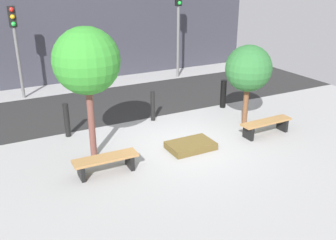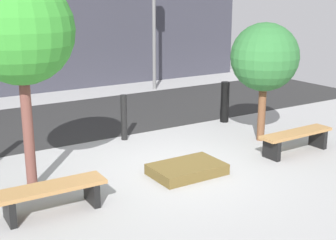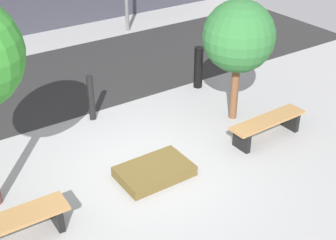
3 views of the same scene
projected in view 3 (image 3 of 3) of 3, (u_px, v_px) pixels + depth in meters
ground_plane at (147, 168)px, 8.66m from camera, size 18.00×18.00×0.00m
road_strip at (53, 81)px, 11.93m from camera, size 18.00×4.11×0.01m
bench_left at (14, 224)px, 6.92m from camera, size 1.63×0.49×0.44m
bench_right at (268, 124)px, 9.42m from camera, size 1.75×0.45×0.45m
planter_bed at (154, 171)px, 8.42m from camera, size 1.31×0.86×0.20m
tree_behind_right_bench at (239, 37)px, 9.40m from camera, size 1.48×1.48×2.62m
bollard_left at (91, 98)px, 10.02m from camera, size 0.14×0.14×1.03m
bollard_center at (198, 67)px, 11.42m from camera, size 0.22×0.22×1.04m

